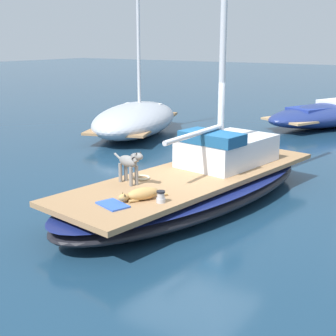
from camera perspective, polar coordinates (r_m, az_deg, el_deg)
ground_plane at (r=10.30m, az=3.09°, el=-4.23°), size 120.00×120.00×0.00m
sailboat_main at (r=10.19m, az=3.12°, el=-2.45°), size 3.51×7.52×0.66m
mast_main at (r=10.30m, az=6.17°, el=15.94°), size 0.14×2.27×6.52m
cabin_house at (r=10.88m, az=6.91°, el=2.24°), size 1.70×2.40×0.84m
dog_grey at (r=9.31m, az=-4.60°, el=0.61°), size 0.92×0.38×0.70m
dog_tan at (r=8.45m, az=-3.19°, el=-3.11°), size 0.54×0.88×0.22m
deck_winch at (r=8.30m, az=-0.86°, el=-3.48°), size 0.16×0.16×0.21m
coiled_rope at (r=9.74m, az=-3.11°, el=-1.15°), size 0.32×0.32×0.04m
deck_towel at (r=8.23m, az=-6.57°, el=-4.36°), size 0.64×0.51×0.03m
moored_boat_port_side at (r=17.66m, az=-3.92°, el=5.85°), size 4.44×6.26×5.82m
moored_boat_far_astern at (r=20.79m, az=19.34°, el=6.24°), size 5.01×7.69×8.19m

